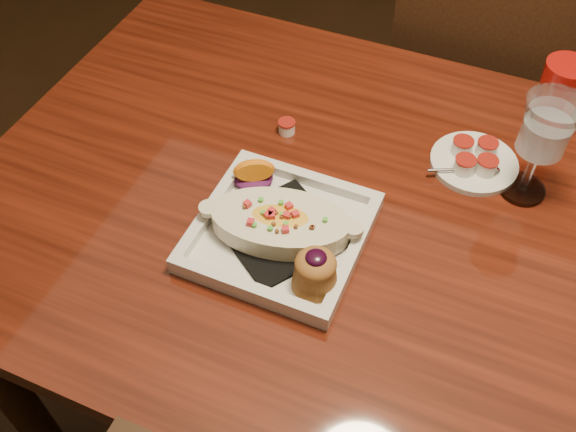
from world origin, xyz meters
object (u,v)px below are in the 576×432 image
at_px(table, 412,266).
at_px(saucer, 473,161).
at_px(goblet, 545,132).
at_px(chair_far, 474,108).
at_px(plate, 283,231).
at_px(red_tumbler, 558,96).

relative_size(table, saucer, 10.06).
xyz_separation_m(table, goblet, (0.13, 0.15, 0.23)).
relative_size(table, chair_far, 1.61).
bearing_deg(saucer, plate, -130.00).
bearing_deg(table, chair_far, 90.00).
relative_size(saucer, red_tumbler, 1.12).
bearing_deg(chair_far, saucer, 95.35).
relative_size(plate, red_tumbler, 1.92).
distance_m(table, red_tumbler, 0.40).
xyz_separation_m(chair_far, saucer, (0.04, -0.46, 0.26)).
height_order(plate, red_tumbler, red_tumbler).
height_order(saucer, red_tumbler, red_tumbler).
bearing_deg(saucer, chair_far, 95.35).
xyz_separation_m(chair_far, red_tumbler, (0.14, -0.30, 0.31)).
xyz_separation_m(plate, goblet, (0.32, 0.25, 0.10)).
bearing_deg(chair_far, red_tumbler, 115.79).
distance_m(table, goblet, 0.30).
distance_m(chair_far, plate, 0.81).
relative_size(chair_far, saucer, 6.24).
bearing_deg(chair_far, table, 90.00).
bearing_deg(chair_far, plate, 75.50).
height_order(chair_far, red_tumbler, chair_far).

